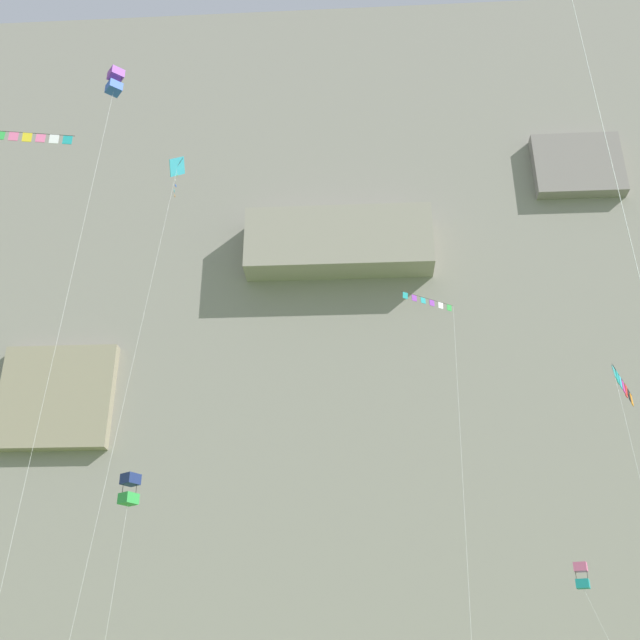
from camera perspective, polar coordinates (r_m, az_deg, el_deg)
cliff_face at (r=82.73m, az=1.80°, el=-3.16°), size 180.00×34.52×68.69m
kite_box_low_left at (r=42.48m, az=-14.77°, el=16.28°), size 1.55×2.23×31.25m
kite_banner_upper_right at (r=41.49m, az=-21.04°, el=10.95°), size 4.51×1.43×27.75m
kite_box_mid_center at (r=40.33m, az=-13.73°, el=-11.93°), size 1.04×1.91×12.45m
kite_banner_high_left at (r=36.30m, az=21.36°, el=-5.08°), size 2.03×6.51×14.99m
kite_diamond_high_right at (r=49.86m, az=-10.67°, el=9.59°), size 1.87×6.43×33.55m
kite_banner_high_center at (r=43.43m, az=8.28°, el=-1.28°), size 3.15×6.89×23.05m
kite_box_upper_mid at (r=46.21m, az=18.56°, el=-17.28°), size 2.63×2.42×9.05m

